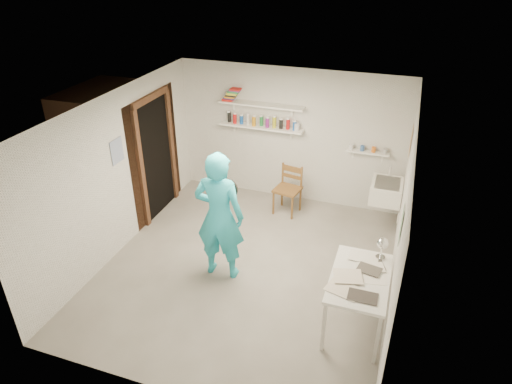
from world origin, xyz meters
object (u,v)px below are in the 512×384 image
(man, at_px, (219,216))
(work_table, at_px, (357,301))
(belfast_sink, at_px, (386,191))
(wall_clock, at_px, (226,189))
(wooden_chair, at_px, (287,190))
(desk_lamp, at_px, (383,243))

(man, bearing_deg, work_table, 164.92)
(work_table, bearing_deg, belfast_sink, 87.30)
(work_table, bearing_deg, man, 167.86)
(man, distance_m, wall_clock, 0.38)
(belfast_sink, distance_m, work_table, 2.36)
(wooden_chair, height_order, desk_lamp, desk_lamp)
(belfast_sink, xyz_separation_m, work_table, (-0.11, -2.34, -0.32))
(wooden_chair, bearing_deg, belfast_sink, 10.91)
(man, height_order, wooden_chair, man)
(belfast_sink, bearing_deg, desk_lamp, -87.70)
(work_table, distance_m, desk_lamp, 0.77)
(man, xyz_separation_m, wooden_chair, (0.44, 1.90, -0.50))
(man, xyz_separation_m, desk_lamp, (2.14, 0.03, 0.03))
(belfast_sink, distance_m, desk_lamp, 1.91)
(man, relative_size, work_table, 1.67)
(belfast_sink, distance_m, man, 2.82)
(wall_clock, bearing_deg, man, -95.89)
(work_table, bearing_deg, desk_lamp, 67.58)
(wall_clock, height_order, wooden_chair, wall_clock)
(wall_clock, relative_size, wooden_chair, 0.38)
(wall_clock, xyz_separation_m, wooden_chair, (0.43, 1.68, -0.81))
(man, distance_m, work_table, 2.07)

